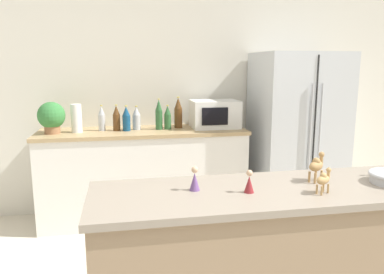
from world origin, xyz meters
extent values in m
cube|color=silver|center=(0.00, 2.73, 1.27)|extent=(8.00, 0.06, 2.55)
cube|color=white|center=(-0.44, 2.40, 0.44)|extent=(2.02, 0.60, 0.89)
cube|color=tan|center=(-0.44, 2.40, 0.91)|extent=(2.05, 0.63, 0.03)
cube|color=silver|center=(1.16, 2.31, 0.84)|extent=(0.87, 0.74, 1.69)
cube|color=black|center=(1.16, 1.94, 0.84)|extent=(0.01, 0.01, 1.62)
cylinder|color=#B2B5BA|center=(1.11, 1.92, 0.93)|extent=(0.02, 0.02, 0.93)
cylinder|color=#B2B5BA|center=(1.21, 1.92, 0.93)|extent=(0.02, 0.02, 0.93)
cube|color=gray|center=(0.16, 0.40, 0.92)|extent=(1.97, 0.58, 0.03)
cylinder|color=#9E6B47|center=(-1.30, 2.35, 0.96)|extent=(0.14, 0.14, 0.08)
sphere|color=#387F3D|center=(-1.30, 2.35, 1.10)|extent=(0.25, 0.25, 0.25)
cylinder|color=white|center=(-1.07, 2.37, 1.06)|extent=(0.10, 0.10, 0.27)
cube|color=white|center=(0.30, 2.42, 1.06)|extent=(0.48, 0.36, 0.28)
cube|color=black|center=(0.25, 2.24, 1.06)|extent=(0.26, 0.01, 0.17)
cylinder|color=#B2B7BC|center=(-0.50, 2.44, 1.00)|extent=(0.08, 0.08, 0.15)
cone|color=#B2B7BC|center=(-0.50, 2.44, 1.11)|extent=(0.07, 0.07, 0.08)
cylinder|color=gold|center=(-0.50, 2.44, 1.16)|extent=(0.03, 0.03, 0.01)
cylinder|color=#2D6033|center=(-0.19, 2.40, 1.00)|extent=(0.07, 0.07, 0.15)
cone|color=#2D6033|center=(-0.19, 2.40, 1.12)|extent=(0.07, 0.07, 0.08)
cylinder|color=gold|center=(-0.19, 2.40, 1.16)|extent=(0.02, 0.02, 0.01)
cylinder|color=#B2B7BC|center=(-0.84, 2.43, 1.00)|extent=(0.07, 0.07, 0.16)
cone|color=#B2B7BC|center=(-0.84, 2.43, 1.13)|extent=(0.06, 0.06, 0.09)
cylinder|color=gold|center=(-0.84, 2.43, 1.17)|extent=(0.02, 0.02, 0.01)
cylinder|color=brown|center=(-0.08, 2.47, 1.02)|extent=(0.08, 0.08, 0.20)
cone|color=brown|center=(-0.08, 2.47, 1.18)|extent=(0.08, 0.08, 0.11)
cylinder|color=gold|center=(-0.08, 2.47, 1.24)|extent=(0.03, 0.03, 0.01)
cylinder|color=navy|center=(-0.60, 2.37, 1.00)|extent=(0.08, 0.08, 0.15)
cone|color=navy|center=(-0.60, 2.37, 1.12)|extent=(0.07, 0.07, 0.09)
cylinder|color=gold|center=(-0.60, 2.37, 1.17)|extent=(0.03, 0.03, 0.01)
cylinder|color=brown|center=(-0.70, 2.40, 1.00)|extent=(0.07, 0.07, 0.16)
cone|color=brown|center=(-0.70, 2.40, 1.13)|extent=(0.07, 0.07, 0.09)
cylinder|color=gold|center=(-0.70, 2.40, 1.18)|extent=(0.03, 0.03, 0.01)
cylinder|color=#2D6033|center=(-0.28, 2.40, 1.02)|extent=(0.07, 0.07, 0.19)
cone|color=#2D6033|center=(-0.28, 2.40, 1.17)|extent=(0.07, 0.07, 0.11)
cylinder|color=gold|center=(-0.28, 2.40, 1.23)|extent=(0.02, 0.02, 0.01)
ellipsoid|color=tan|center=(0.30, 0.28, 1.01)|extent=(0.10, 0.08, 0.04)
sphere|color=tan|center=(0.30, 0.28, 1.03)|extent=(0.03, 0.03, 0.03)
cylinder|color=tan|center=(0.34, 0.30, 1.03)|extent=(0.02, 0.02, 0.04)
sphere|color=tan|center=(0.34, 0.30, 1.05)|extent=(0.02, 0.02, 0.02)
cylinder|color=tan|center=(0.32, 0.30, 0.96)|extent=(0.01, 0.01, 0.05)
cylinder|color=tan|center=(0.33, 0.28, 0.96)|extent=(0.01, 0.01, 0.05)
cylinder|color=tan|center=(0.27, 0.28, 0.96)|extent=(0.01, 0.01, 0.05)
cylinder|color=tan|center=(0.28, 0.25, 0.96)|extent=(0.01, 0.01, 0.05)
ellipsoid|color=#A87F4C|center=(0.36, 0.46, 1.03)|extent=(0.12, 0.11, 0.06)
sphere|color=#A87F4C|center=(0.36, 0.46, 1.05)|extent=(0.04, 0.04, 0.04)
cylinder|color=#A87F4C|center=(0.41, 0.49, 1.05)|extent=(0.02, 0.02, 0.05)
sphere|color=#A87F4C|center=(0.41, 0.49, 1.08)|extent=(0.03, 0.03, 0.03)
cylinder|color=#A87F4C|center=(0.38, 0.49, 0.97)|extent=(0.01, 0.01, 0.06)
cylinder|color=#A87F4C|center=(0.40, 0.47, 0.97)|extent=(0.01, 0.01, 0.06)
cylinder|color=#A87F4C|center=(0.32, 0.46, 0.97)|extent=(0.01, 0.01, 0.06)
cylinder|color=#A87F4C|center=(0.34, 0.43, 0.97)|extent=(0.01, 0.01, 0.06)
cone|color=#6B4784|center=(-0.30, 0.44, 0.99)|extent=(0.05, 0.05, 0.09)
sphere|color=tan|center=(-0.30, 0.44, 1.05)|extent=(0.03, 0.03, 0.03)
cone|color=maroon|center=(-0.05, 0.36, 0.98)|extent=(0.05, 0.05, 0.08)
sphere|color=tan|center=(-0.05, 0.36, 1.04)|extent=(0.03, 0.03, 0.03)
camera|label=1|loc=(-0.65, -1.31, 1.55)|focal=35.00mm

